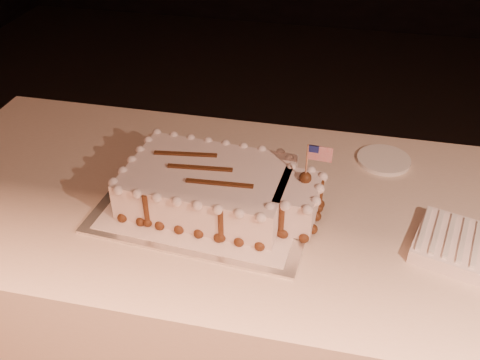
% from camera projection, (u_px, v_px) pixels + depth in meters
% --- Properties ---
extents(banquet_table, '(2.40, 0.80, 0.75)m').
position_uv_depth(banquet_table, '(355.00, 321.00, 1.51)').
color(banquet_table, beige).
rests_on(banquet_table, ground).
extents(cake_board, '(0.55, 0.43, 0.01)m').
position_uv_depth(cake_board, '(209.00, 203.00, 1.33)').
color(cake_board, silver).
rests_on(cake_board, banquet_table).
extents(doily, '(0.49, 0.39, 0.00)m').
position_uv_depth(doily, '(209.00, 201.00, 1.33)').
color(doily, silver).
rests_on(doily, cake_board).
extents(sheet_cake, '(0.50, 0.31, 0.19)m').
position_uv_depth(sheet_cake, '(219.00, 188.00, 1.30)').
color(sheet_cake, white).
rests_on(sheet_cake, doily).
extents(napkin_stack, '(0.29, 0.24, 0.04)m').
position_uv_depth(napkin_stack, '(474.00, 250.00, 1.17)').
color(napkin_stack, white).
rests_on(napkin_stack, banquet_table).
extents(side_plate, '(0.15, 0.15, 0.01)m').
position_uv_depth(side_plate, '(384.00, 160.00, 1.49)').
color(side_plate, white).
rests_on(side_plate, banquet_table).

